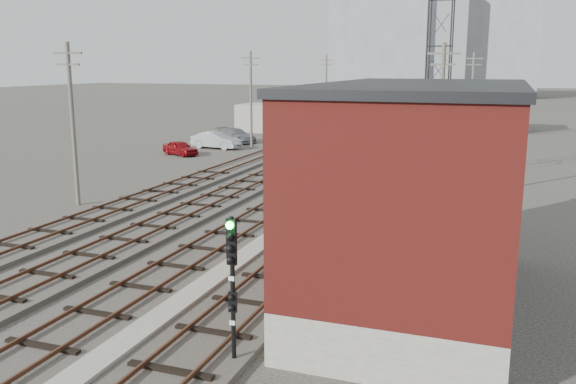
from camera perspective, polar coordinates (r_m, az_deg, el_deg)
The scene contains 23 objects.
ground at distance 68.85m, azimuth 11.25°, elevation 5.11°, with size 320.00×320.00×0.00m, color #282621.
track_right at distance 47.89m, azimuth 10.41°, elevation 2.40°, with size 3.20×90.00×0.39m.
track_mid_right at distance 48.68m, azimuth 5.76°, elevation 2.69°, with size 3.20×90.00×0.39m.
track_mid_left at distance 49.79m, azimuth 1.28°, elevation 2.95°, with size 3.20×90.00×0.39m.
track_left at distance 51.18m, azimuth -2.97°, elevation 3.18°, with size 3.20×90.00×0.39m.
platform_curb at distance 24.89m, azimuth -3.89°, elevation -6.12°, with size 0.90×28.00×0.26m, color gray.
brick_building at distance 20.26m, azimuth 12.06°, elevation -0.28°, with size 6.54×12.20×7.22m.
lattice_tower at distance 42.91m, azimuth 13.90°, elevation 11.11°, with size 1.60×1.60×15.00m.
utility_pole_left_a at distance 35.82m, azimuth -19.51°, elevation 6.37°, with size 1.80×0.24×9.00m.
utility_pole_left_b at distance 57.37m, azimuth -3.49°, elevation 8.82°, with size 1.80×0.24×9.00m.
utility_pole_left_c at distance 80.93m, azimuth 3.59°, elevation 9.69°, with size 1.80×0.24×9.00m.
utility_pole_right_a at distance 35.97m, azimuth 14.09°, elevation 6.71°, with size 1.80×0.24×9.00m.
utility_pole_right_b at distance 65.83m, azimuth 16.82°, elevation 8.73°, with size 1.80×0.24×9.00m.
apartment_left at distance 145.58m, azimuth 8.88°, elevation 14.53°, with size 22.00×14.00×30.00m, color gray.
apartment_right at distance 157.76m, azimuth 19.50°, elevation 13.06°, with size 16.00×12.00×26.00m, color gray.
shed_left at distance 72.77m, azimuth -1.33°, elevation 6.95°, with size 8.00×5.00×3.20m, color gray.
shed_right at distance 77.89m, azimuth 19.04°, elevation 6.93°, with size 6.00×6.00×4.00m, color gray.
signal_mast at distance 15.85m, azimuth -5.25°, elevation -8.18°, with size 0.40×0.41×4.04m.
switch_stand at distance 50.01m, azimuth 6.23°, elevation 3.43°, with size 0.34×0.34×1.16m.
site_trailer at distance 63.46m, azimuth 4.27°, elevation 5.88°, with size 6.18×3.35×2.48m.
car_red at distance 54.29m, azimuth -10.04°, elevation 4.07°, with size 1.50×3.72×1.27m, color maroon.
car_silver at distance 58.16m, azimuth -6.74°, elevation 4.84°, with size 1.68×4.81×1.58m, color #AFB2B7.
car_grey at distance 62.59m, azimuth -4.94°, elevation 5.30°, with size 2.02×4.96×1.44m, color slate.
Camera 1 is at (10.06, -7.66, 7.79)m, focal length 38.00 mm.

